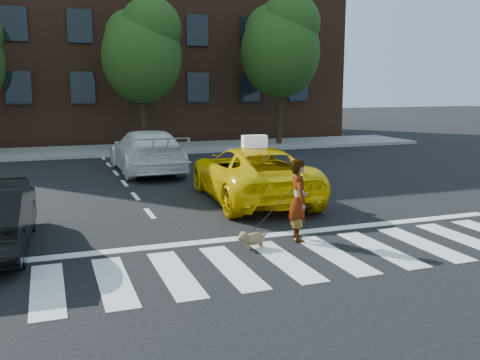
% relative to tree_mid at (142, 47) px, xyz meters
% --- Properties ---
extents(ground, '(120.00, 120.00, 0.00)m').
position_rel_tree_mid_xyz_m(ground, '(-0.53, -17.00, -4.85)').
color(ground, black).
rests_on(ground, ground).
extents(crosswalk, '(13.00, 2.40, 0.01)m').
position_rel_tree_mid_xyz_m(crosswalk, '(-0.53, -17.00, -4.85)').
color(crosswalk, silver).
rests_on(crosswalk, ground).
extents(stop_line, '(12.00, 0.30, 0.01)m').
position_rel_tree_mid_xyz_m(stop_line, '(-0.53, -15.40, -4.85)').
color(stop_line, silver).
rests_on(stop_line, ground).
extents(sidewalk_far, '(30.00, 4.00, 0.15)m').
position_rel_tree_mid_xyz_m(sidewalk_far, '(-0.53, 0.50, -4.78)').
color(sidewalk_far, slate).
rests_on(sidewalk_far, ground).
extents(building, '(26.00, 10.00, 12.00)m').
position_rel_tree_mid_xyz_m(building, '(-0.53, 8.00, 1.15)').
color(building, '#4D2B1B').
rests_on(building, ground).
extents(tree_mid, '(3.69, 3.69, 7.10)m').
position_rel_tree_mid_xyz_m(tree_mid, '(0.00, 0.00, 0.00)').
color(tree_mid, black).
rests_on(tree_mid, ground).
extents(tree_right, '(4.00, 4.00, 7.70)m').
position_rel_tree_mid_xyz_m(tree_right, '(7.00, -0.00, 0.41)').
color(tree_right, black).
rests_on(tree_right, ground).
extents(taxi, '(2.78, 5.45, 1.47)m').
position_rel_tree_mid_xyz_m(taxi, '(0.78, -11.97, -4.11)').
color(taxi, '#EDC205').
rests_on(taxi, ground).
extents(white_suv, '(2.20, 5.29, 1.53)m').
position_rel_tree_mid_xyz_m(white_suv, '(-1.03, -6.18, -4.09)').
color(white_suv, silver).
rests_on(white_suv, ground).
extents(woman, '(0.53, 0.68, 1.65)m').
position_rel_tree_mid_xyz_m(woman, '(0.26, -15.90, -4.02)').
color(woman, '#999999').
rests_on(woman, ground).
extents(dog, '(0.62, 0.25, 0.35)m').
position_rel_tree_mid_xyz_m(dog, '(-0.82, -16.12, -4.65)').
color(dog, '#967E4C').
rests_on(dog, ground).
extents(taxi_sign, '(0.67, 0.32, 0.32)m').
position_rel_tree_mid_xyz_m(taxi_sign, '(0.78, -12.17, -3.22)').
color(taxi_sign, white).
rests_on(taxi_sign, taxi).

